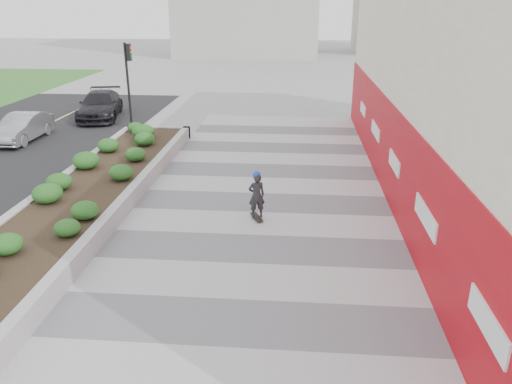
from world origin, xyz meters
TOP-DOWN VIEW (x-y plane):
  - walkway at (0.00, 3.00)m, footprint 8.00×36.00m
  - building at (6.98, 8.98)m, footprint 6.04×24.08m
  - planter at (-5.50, 7.00)m, footprint 3.00×18.00m
  - traffic_signal_near at (-7.23, 17.50)m, footprint 0.33×0.28m
  - manhole_cover at (0.50, 3.00)m, footprint 0.44×0.44m
  - skateboarder at (-0.12, 6.89)m, footprint 0.57×0.74m
  - car_silver at (-11.55, 14.84)m, footprint 1.31×3.76m
  - car_dark at (-9.78, 19.82)m, footprint 2.94×5.19m

SIDE VIEW (x-z plane):
  - manhole_cover at x=0.50m, z-range 0.00..0.01m
  - walkway at x=0.00m, z-range 0.00..0.01m
  - planter at x=-5.50m, z-range -0.03..0.87m
  - car_silver at x=-11.55m, z-range 0.00..1.24m
  - car_dark at x=-9.78m, z-range 0.00..1.42m
  - skateboarder at x=-0.12m, z-range 0.01..1.51m
  - traffic_signal_near at x=-7.23m, z-range 0.66..4.86m
  - building at x=6.98m, z-range -0.02..7.98m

